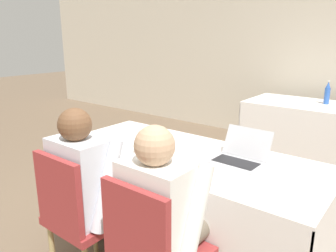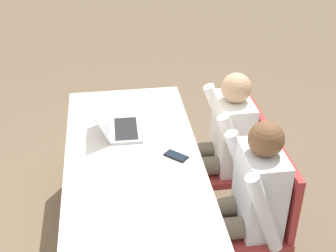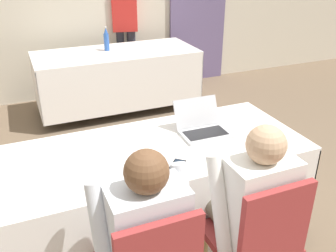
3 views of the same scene
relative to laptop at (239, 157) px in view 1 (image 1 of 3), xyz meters
The scene contains 12 objects.
ground_plane 0.89m from the laptop, 169.64° to the right, with size 24.00×24.00×0.00m, color brown.
wall_back 3.18m from the laptop, 96.94° to the left, with size 12.00×0.06×2.70m.
conference_table_near 0.44m from the laptop, 169.64° to the right, with size 1.98×0.85×0.76m.
conference_table_far 2.37m from the laptop, 89.00° to the left, with size 1.98×0.85×0.76m.
laptop is the anchor object (origin of this frame).
cell_phone 0.48m from the laptop, 135.82° to the right, with size 0.15×0.16×0.01m.
paper_beside_laptop 0.24m from the laptop, 80.27° to the right, with size 0.32×0.36×0.00m.
water_bottle 2.46m from the laptop, 90.98° to the left, with size 0.06×0.06×0.29m.
chair_near_left 1.09m from the laptop, 130.68° to the right, with size 0.44×0.44×0.91m.
chair_near_right 0.85m from the laptop, 95.13° to the right, with size 0.44×0.44×0.91m.
person_checkered_shirt 0.99m from the laptop, 134.65° to the right, with size 0.50×0.52×1.17m.
person_white_shirt 0.71m from the laptop, 95.89° to the right, with size 0.50×0.52×1.17m.
Camera 1 is at (1.27, -1.81, 1.57)m, focal length 35.00 mm.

